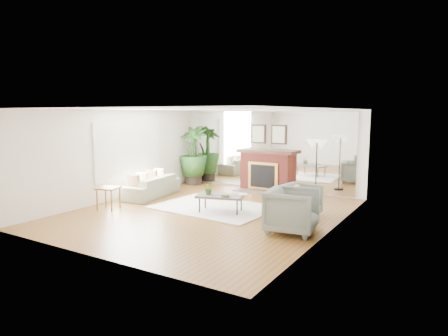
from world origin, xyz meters
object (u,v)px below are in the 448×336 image
Objects in this scene: potted_ficus at (193,153)px; armchair_front at (292,211)px; fireplace at (266,170)px; floor_lamp at (317,149)px; side_table at (108,191)px; sofa at (151,186)px; armchair_back at (300,201)px; coffee_table at (221,196)px.

armchair_front is at bearing -35.27° from potted_ficus.
floor_lamp is (1.92, -0.95, 0.80)m from fireplace.
side_table is at bearing 88.43° from armchair_front.
potted_ficus reaches higher than sofa.
armchair_back is at bearing -25.64° from potted_ficus.
sofa reaches higher than coffee_table.
armchair_back reaches higher than side_table.
armchair_back is 4.72m from side_table.
potted_ficus reaches higher than armchair_front.
coffee_table is 1.49× the size of armchair_back.
fireplace is at bearing 153.72° from floor_lamp.
armchair_front is (2.08, -0.62, 0.04)m from coffee_table.
fireplace is 2.29m from floor_lamp.
fireplace reaches higher than sofa.
fireplace reaches higher than armchair_back.
armchair_front reaches higher than coffee_table.
armchair_back is at bearing 5.57° from armchair_front.
armchair_back is at bearing 20.24° from coffee_table.
potted_ficus is at bearing 170.84° from floor_lamp.
potted_ficus is at bearing 46.41° from armchair_front.
armchair_front is 6.09m from potted_ficus.
sofa is at bearing -86.41° from potted_ficus.
floor_lamp is at bearing -9.16° from potted_ficus.
armchair_front is 0.58× the size of floor_lamp.
potted_ficus is (-4.95, 3.50, 0.60)m from armchair_front.
sofa is at bearing -160.11° from floor_lamp.
coffee_table is 2.78m from sofa.
armchair_back reaches higher than sofa.
coffee_table is at bearing 69.83° from sofa.
fireplace is 1.04× the size of potted_ficus.
coffee_table is 0.73× the size of floor_lamp.
floor_lamp is at bearing 38.17° from side_table.
sofa is at bearing 67.76° from armchair_front.
fireplace is at bearing 127.52° from sofa.
armchair_front reaches higher than armchair_back.
side_table is at bearing -141.83° from floor_lamp.
fireplace is 1.64× the size of coffee_table.
coffee_table is 1.88m from armchair_back.
fireplace is 1.00× the size of sofa.
fireplace is 3.30× the size of side_table.
side_table is 0.32× the size of potted_ficus.
floor_lamp reaches higher than sofa.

